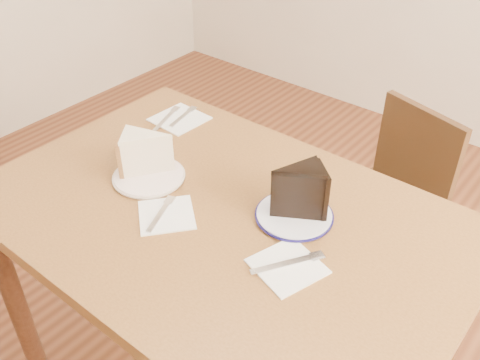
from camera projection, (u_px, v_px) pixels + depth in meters
name	position (u px, v px, depth m)	size (l,w,h in m)	color
table	(221.00, 242.00, 1.37)	(1.20, 0.80, 0.75)	#543316
chair_far	(384.00, 205.00, 1.85)	(0.47, 0.47, 0.76)	black
plate_cream	(149.00, 176.00, 1.43)	(0.18, 0.18, 0.01)	white
plate_navy	(294.00, 215.00, 1.30)	(0.18, 0.18, 0.01)	white
carrot_cake	(149.00, 154.00, 1.41)	(0.09, 0.13, 0.10)	beige
chocolate_cake	(295.00, 193.00, 1.26)	(0.08, 0.12, 0.12)	black
napkin_cream	(167.00, 215.00, 1.30)	(0.13, 0.13, 0.00)	white
napkin_navy	(287.00, 266.00, 1.16)	(0.14, 0.14, 0.00)	white
napkin_spare	(179.00, 119.00, 1.68)	(0.15, 0.15, 0.00)	white
fork_cream	(160.00, 214.00, 1.30)	(0.01, 0.14, 0.00)	silver
knife_navy	(287.00, 263.00, 1.16)	(0.02, 0.17, 0.00)	silver
fork_spare	(183.00, 117.00, 1.69)	(0.01, 0.14, 0.00)	silver
knife_spare	(166.00, 119.00, 1.68)	(0.01, 0.16, 0.00)	silver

